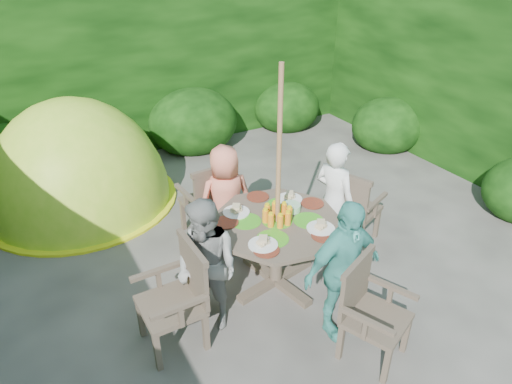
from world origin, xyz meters
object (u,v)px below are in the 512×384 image
garden_chair_back (209,199)px  child_left (207,266)px  garden_chair_front (369,309)px  child_back (226,200)px  garden_chair_right (352,206)px  child_front (343,271)px  dome_tent (84,202)px  child_right (334,201)px  parasol_pole (278,187)px  garden_chair_left (179,296)px  patio_table (277,231)px

garden_chair_back → child_left: 1.36m
garden_chair_front → child_left: (-0.98, 0.94, 0.16)m
garden_chair_back → child_back: child_back is taller
garden_chair_right → garden_chair_back: bearing=33.6°
child_back → child_front: size_ratio=0.94×
dome_tent → child_back: bearing=-58.7°
child_back → child_right: bearing=153.2°
parasol_pole → dome_tent: bearing=117.6°
parasol_pole → garden_chair_right: 1.27m
child_right → garden_chair_left: bearing=86.3°
parasol_pole → child_right: size_ratio=1.69×
child_front → child_right: bearing=55.2°
garden_chair_right → child_back: child_back is taller
dome_tent → child_left: bearing=-80.7°
garden_chair_back → child_right: size_ratio=0.69×
garden_chair_front → child_right: size_ratio=0.65×
garden_chair_front → child_front: size_ratio=0.65×
garden_chair_left → garden_chair_back: bearing=145.5°
dome_tent → parasol_pole: bearing=-64.8°
child_front → patio_table: bearing=99.9°
child_back → child_front: child_front is taller
patio_table → child_back: bearing=101.1°
child_back → parasol_pole: bearing=108.2°
patio_table → garden_chair_right: patio_table is taller
child_left → parasol_pole: bearing=78.6°
patio_table → child_left: (-0.79, -0.15, -0.00)m
patio_table → parasol_pole: 0.48m
parasol_pole → garden_chair_right: bearing=10.0°
patio_table → garden_chair_right: 1.11m
dome_tent → patio_table: bearing=-64.7°
garden_chair_front → child_left: size_ratio=0.69×
child_right → child_front: 1.13m
parasol_pole → child_left: size_ratio=1.78×
patio_table → garden_chair_left: (-1.08, -0.22, -0.14)m
child_left → dome_tent: bearing=169.6°
garden_chair_front → patio_table: bearing=76.7°
patio_table → child_left: 0.80m
garden_chair_back → dome_tent: bearing=-57.1°
child_back → garden_chair_left: bearing=54.7°
patio_table → dome_tent: dome_tent is taller
parasol_pole → child_right: parasol_pole is taller
child_right → child_back: child_right is taller
garden_chair_left → child_right: child_right is taller
garden_chair_front → child_back: (-0.34, 1.88, 0.15)m
garden_chair_right → garden_chair_front: 1.56m
child_left → dome_tent: dome_tent is taller
garden_chair_back → child_front: size_ratio=0.69×
garden_chair_right → child_front: 1.37m
garden_chair_left → child_back: bearing=136.4°
garden_chair_front → child_front: (-0.04, 0.30, 0.20)m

